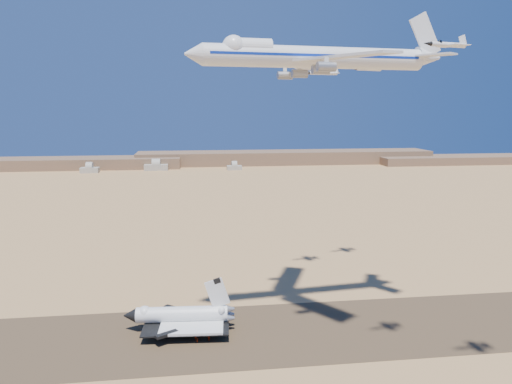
{
  "coord_description": "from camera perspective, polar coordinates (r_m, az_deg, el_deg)",
  "views": [
    {
      "loc": [
        -17.98,
        -164.11,
        78.53
      ],
      "look_at": [
        5.27,
        8.0,
        49.39
      ],
      "focal_mm": 35.0,
      "sensor_mm": 36.0,
      "label": 1
    }
  ],
  "objects": [
    {
      "name": "chase_jet_e",
      "position": [
        219.11,
        7.61,
        13.33
      ],
      "size": [
        15.96,
        8.92,
        4.0
      ],
      "rotation": [
        0.0,
        0.0,
        0.16
      ],
      "color": "white"
    },
    {
      "name": "ground",
      "position": [
        182.82,
        -1.35,
        -15.92
      ],
      "size": [
        1200.0,
        1200.0,
        0.0
      ],
      "primitive_type": "plane",
      "color": "tan",
      "rests_on": "ground"
    },
    {
      "name": "shuttle",
      "position": [
        185.47,
        -8.55,
        -13.87
      ],
      "size": [
        39.57,
        26.05,
        19.45
      ],
      "rotation": [
        0.0,
        0.0,
        -0.08
      ],
      "color": "silver",
      "rests_on": "runway"
    },
    {
      "name": "carrier_747",
      "position": [
        168.99,
        6.02,
        15.1
      ],
      "size": [
        89.32,
        68.62,
        22.19
      ],
      "rotation": [
        0.0,
        0.0,
        0.11
      ],
      "color": "white"
    },
    {
      "name": "hangars",
      "position": [
        648.39,
        -11.73,
        2.8
      ],
      "size": [
        200.5,
        29.5,
        30.0
      ],
      "color": "#A29F90",
      "rests_on": "ground"
    },
    {
      "name": "crew_a",
      "position": [
        177.47,
        -6.73,
        -16.49
      ],
      "size": [
        0.45,
        0.64,
        1.68
      ],
      "primitive_type": "imported",
      "rotation": [
        0.0,
        0.0,
        1.49
      ],
      "color": "#EA390D",
      "rests_on": "runway"
    },
    {
      "name": "chase_jet_f",
      "position": [
        237.86,
        12.67,
        13.57
      ],
      "size": [
        16.39,
        9.51,
        4.17
      ],
      "rotation": [
        0.0,
        0.0,
        0.28
      ],
      "color": "white"
    },
    {
      "name": "runway",
      "position": [
        182.8,
        -1.35,
        -15.91
      ],
      "size": [
        600.0,
        50.0,
        0.06
      ],
      "primitive_type": "cube",
      "color": "#4A3725",
      "rests_on": "ground"
    },
    {
      "name": "crew_c",
      "position": [
        178.33,
        -5.4,
        -16.28
      ],
      "size": [
        1.21,
        1.2,
        1.92
      ],
      "primitive_type": "imported",
      "rotation": [
        0.0,
        0.0,
        2.38
      ],
      "color": "#EA390D",
      "rests_on": "runway"
    },
    {
      "name": "ridgeline",
      "position": [
        700.01,
        -0.82,
        3.71
      ],
      "size": [
        960.0,
        90.0,
        18.0
      ],
      "color": "brown",
      "rests_on": "ground"
    },
    {
      "name": "chase_jet_a",
      "position": [
        142.2,
        21.0,
        15.47
      ],
      "size": [
        13.55,
        7.8,
        3.44
      ],
      "rotation": [
        0.0,
        0.0,
        0.24
      ],
      "color": "white"
    },
    {
      "name": "crew_b",
      "position": [
        179.55,
        -6.9,
        -16.16
      ],
      "size": [
        0.49,
        0.85,
        1.73
      ],
      "primitive_type": "imported",
      "rotation": [
        0.0,
        0.0,
        1.58
      ],
      "color": "#EA390D",
      "rests_on": "runway"
    }
  ]
}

